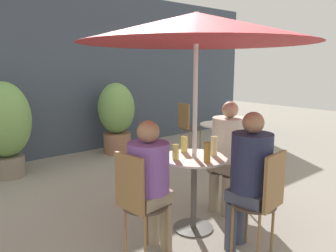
{
  "coord_description": "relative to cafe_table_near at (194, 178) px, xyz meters",
  "views": [
    {
      "loc": [
        -2.13,
        -2.02,
        1.63
      ],
      "look_at": [
        0.05,
        0.58,
        1.0
      ],
      "focal_mm": 35.0,
      "sensor_mm": 36.0,
      "label": 1
    }
  ],
  "objects": [
    {
      "name": "seated_person_2",
      "position": [
        0.59,
        0.07,
        0.2
      ],
      "size": [
        0.41,
        0.38,
        1.25
      ],
      "rotation": [
        0.0,
        0.0,
        -1.45
      ],
      "color": "gray",
      "rests_on": "ground_plane"
    },
    {
      "name": "storefront_wall",
      "position": [
        -0.05,
        3.55,
        0.96
      ],
      "size": [
        10.0,
        0.06,
        3.0
      ],
      "color": "#3D4756",
      "rests_on": "ground_plane"
    },
    {
      "name": "umbrella",
      "position": [
        -0.0,
        0.0,
        1.42
      ],
      "size": [
        2.16,
        2.16,
        2.1
      ],
      "color": "silver",
      "rests_on": "ground_plane"
    },
    {
      "name": "beer_glass_0",
      "position": [
        0.18,
        -0.09,
        0.31
      ],
      "size": [
        0.07,
        0.07,
        0.19
      ],
      "color": "beige",
      "rests_on": "cafe_table_near"
    },
    {
      "name": "cafe_table_far",
      "position": [
        1.6,
        1.04,
        0.0
      ],
      "size": [
        0.65,
        0.65,
        0.75
      ],
      "color": "#514C47",
      "rests_on": "ground_plane"
    },
    {
      "name": "beer_glass_1",
      "position": [
        0.05,
        0.2,
        0.3
      ],
      "size": [
        0.07,
        0.07,
        0.16
      ],
      "color": "#DBC65B",
      "rests_on": "cafe_table_near"
    },
    {
      "name": "potted_plant_1",
      "position": [
        0.96,
        3.03,
        0.19
      ],
      "size": [
        0.68,
        0.68,
        1.31
      ],
      "color": "#93664C",
      "rests_on": "ground_plane"
    },
    {
      "name": "potted_plant_0",
      "position": [
        -0.99,
        2.89,
        0.25
      ],
      "size": [
        0.73,
        0.73,
        1.41
      ],
      "color": "slate",
      "rests_on": "ground_plane"
    },
    {
      "name": "beer_glass_3",
      "position": [
        -0.03,
        -0.2,
        0.31
      ],
      "size": [
        0.06,
        0.06,
        0.19
      ],
      "color": "#B28433",
      "rests_on": "cafe_table_near"
    },
    {
      "name": "bistro_chair_3",
      "position": [
        1.96,
        2.17,
        0.03
      ],
      "size": [
        0.4,
        0.39,
        0.94
      ],
      "rotation": [
        0.0,
        0.0,
        1.44
      ],
      "color": "#42382D",
      "rests_on": "ground_plane"
    },
    {
      "name": "bistro_chair_2",
      "position": [
        0.74,
        0.09,
        0.03
      ],
      "size": [
        0.4,
        0.39,
        0.94
      ],
      "rotation": [
        0.0,
        0.0,
        -1.45
      ],
      "color": "#42382D",
      "rests_on": "ground_plane"
    },
    {
      "name": "seated_person_0",
      "position": [
        -0.59,
        -0.07,
        0.17
      ],
      "size": [
        0.37,
        0.35,
        1.19
      ],
      "rotation": [
        0.0,
        0.0,
        1.69
      ],
      "color": "gray",
      "rests_on": "ground_plane"
    },
    {
      "name": "bistro_chair_0",
      "position": [
        -0.74,
        -0.09,
        0.03
      ],
      "size": [
        0.4,
        0.39,
        0.94
      ],
      "rotation": [
        0.0,
        0.0,
        -4.59
      ],
      "color": "#42382D",
      "rests_on": "ground_plane"
    },
    {
      "name": "beer_glass_2",
      "position": [
        -0.19,
        0.06,
        0.29
      ],
      "size": [
        0.06,
        0.06,
        0.14
      ],
      "color": "#DBC65B",
      "rests_on": "cafe_table_near"
    },
    {
      "name": "seated_person_1",
      "position": [
        0.07,
        -0.6,
        0.21
      ],
      "size": [
        0.35,
        0.37,
        1.26
      ],
      "rotation": [
        0.0,
        0.0,
        3.26
      ],
      "color": "#42475B",
      "rests_on": "ground_plane"
    },
    {
      "name": "bistro_chair_1",
      "position": [
        0.09,
        -0.74,
        0.03
      ],
      "size": [
        0.39,
        0.4,
        0.94
      ],
      "rotation": [
        0.0,
        0.0,
        -3.02
      ],
      "color": "#42382D",
      "rests_on": "ground_plane"
    },
    {
      "name": "cafe_table_near",
      "position": [
        0.0,
        0.0,
        0.0
      ],
      "size": [
        0.64,
        0.64,
        0.75
      ],
      "color": "#514C47",
      "rests_on": "ground_plane"
    },
    {
      "name": "ground_plane",
      "position": [
        -0.05,
        -0.18,
        -0.54
      ],
      "size": [
        20.0,
        20.0,
        0.0
      ],
      "primitive_type": "plane",
      "color": "gray"
    }
  ]
}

